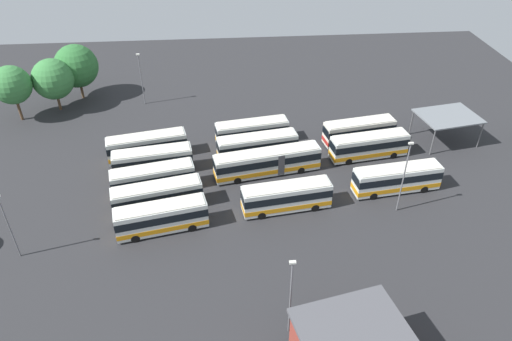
{
  "coord_description": "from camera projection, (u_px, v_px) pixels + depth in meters",
  "views": [
    {
      "loc": [
        5.92,
        52.51,
        37.45
      ],
      "look_at": [
        1.61,
        1.57,
        1.59
      ],
      "focal_mm": 33.29,
      "sensor_mm": 36.0,
      "label": 1
    }
  ],
  "objects": [
    {
      "name": "ground_plane",
      "position": [
        267.0,
        173.0,
        64.75
      ],
      "size": [
        107.89,
        107.89,
        0.0
      ],
      "primitive_type": "plane",
      "color": "#28282B"
    },
    {
      "name": "bus_row0_slot1",
      "position": [
        359.0,
        131.0,
        70.23
      ],
      "size": [
        10.9,
        4.29,
        3.62
      ],
      "color": "silver",
      "rests_on": "ground_plane"
    },
    {
      "name": "bus_row0_slot2",
      "position": [
        369.0,
        146.0,
        66.88
      ],
      "size": [
        11.32,
        4.2,
        3.62
      ],
      "color": "silver",
      "rests_on": "ground_plane"
    },
    {
      "name": "bus_row0_slot4",
      "position": [
        397.0,
        178.0,
        60.44
      ],
      "size": [
        11.5,
        3.9,
        3.62
      ],
      "color": "silver",
      "rests_on": "ground_plane"
    },
    {
      "name": "bus_row1_slot0",
      "position": [
        252.0,
        132.0,
        70.05
      ],
      "size": [
        10.95,
        4.22,
        3.62
      ],
      "color": "silver",
      "rests_on": "ground_plane"
    },
    {
      "name": "bus_row1_slot1",
      "position": [
        257.0,
        146.0,
        66.78
      ],
      "size": [
        11.55,
        4.36,
        3.62
      ],
      "color": "silver",
      "rests_on": "ground_plane"
    },
    {
      "name": "bus_row1_slot2",
      "position": [
        268.0,
        162.0,
        63.53
      ],
      "size": [
        14.62,
        5.13,
        3.62
      ],
      "color": "silver",
      "rests_on": "ground_plane"
    },
    {
      "name": "bus_row1_slot4",
      "position": [
        286.0,
        197.0,
        57.37
      ],
      "size": [
        11.12,
        4.02,
        3.62
      ],
      "color": "silver",
      "rests_on": "ground_plane"
    },
    {
      "name": "bus_row2_slot0",
      "position": [
        147.0,
        146.0,
        66.84
      ],
      "size": [
        11.31,
        4.68,
        3.62
      ],
      "color": "silver",
      "rests_on": "ground_plane"
    },
    {
      "name": "bus_row2_slot1",
      "position": [
        153.0,
        161.0,
        63.76
      ],
      "size": [
        10.8,
        4.08,
        3.62
      ],
      "color": "silver",
      "rests_on": "ground_plane"
    },
    {
      "name": "bus_row2_slot2",
      "position": [
        153.0,
        179.0,
        60.37
      ],
      "size": [
        10.79,
        4.64,
        3.62
      ],
      "color": "silver",
      "rests_on": "ground_plane"
    },
    {
      "name": "bus_row2_slot3",
      "position": [
        157.0,
        197.0,
        57.38
      ],
      "size": [
        11.07,
        4.74,
        3.62
      ],
      "color": "silver",
      "rests_on": "ground_plane"
    },
    {
      "name": "bus_row2_slot4",
      "position": [
        161.0,
        217.0,
        54.24
      ],
      "size": [
        10.78,
        4.59,
        3.62
      ],
      "color": "silver",
      "rests_on": "ground_plane"
    },
    {
      "name": "maintenance_shelter",
      "position": [
        448.0,
        117.0,
        69.37
      ],
      "size": [
        9.38,
        7.85,
        4.28
      ],
      "color": "slate",
      "rests_on": "ground_plane"
    },
    {
      "name": "lamp_post_by_building",
      "position": [
        8.0,
        224.0,
        49.26
      ],
      "size": [
        0.56,
        0.28,
        8.38
      ],
      "color": "slate",
      "rests_on": "ground_plane"
    },
    {
      "name": "lamp_post_far_corner",
      "position": [
        404.0,
        175.0,
        55.21
      ],
      "size": [
        0.56,
        0.28,
        9.76
      ],
      "color": "slate",
      "rests_on": "ground_plane"
    },
    {
      "name": "lamp_post_near_entrance",
      "position": [
        291.0,
        295.0,
        41.16
      ],
      "size": [
        0.56,
        0.28,
        9.07
      ],
      "color": "slate",
      "rests_on": "ground_plane"
    },
    {
      "name": "lamp_post_mid_lot",
      "position": [
        141.0,
        77.0,
        78.86
      ],
      "size": [
        0.56,
        0.28,
        8.95
      ],
      "color": "slate",
      "rests_on": "ground_plane"
    },
    {
      "name": "tree_north_edge",
      "position": [
        76.0,
        66.0,
        80.19
      ],
      "size": [
        7.26,
        7.26,
        9.52
      ],
      "color": "brown",
      "rests_on": "ground_plane"
    },
    {
      "name": "tree_south_edge",
      "position": [
        53.0,
        79.0,
        76.78
      ],
      "size": [
        6.62,
        6.62,
        8.82
      ],
      "color": "brown",
      "rests_on": "ground_plane"
    },
    {
      "name": "tree_east_edge",
      "position": [
        12.0,
        85.0,
        73.58
      ],
      "size": [
        6.03,
        6.03,
        9.11
      ],
      "color": "brown",
      "rests_on": "ground_plane"
    }
  ]
}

